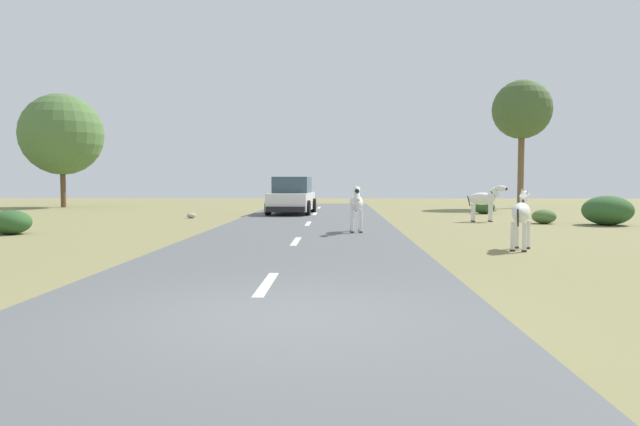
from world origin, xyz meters
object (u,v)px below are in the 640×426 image
(bush_1, at_px, (11,222))
(car_0, at_px, (292,197))
(tree_3, at_px, (62,135))
(zebra_1, at_px, (484,199))
(bush_3, at_px, (484,207))
(rock_1, at_px, (191,216))
(zebra_0, at_px, (356,204))
(zebra_3, at_px, (521,213))
(bush_2, at_px, (544,217))
(tree_0, at_px, (522,110))
(bush_0, at_px, (608,210))

(bush_1, bearing_deg, car_0, 52.73)
(tree_3, bearing_deg, zebra_1, -26.75)
(bush_3, bearing_deg, rock_1, -164.84)
(bush_1, xyz_separation_m, rock_1, (3.54, 7.42, -0.25))
(zebra_1, bearing_deg, rock_1, -98.81)
(zebra_0, distance_m, car_0, 9.96)
(zebra_3, bearing_deg, bush_2, 92.10)
(zebra_0, height_order, bush_2, zebra_0)
(bush_2, bearing_deg, tree_0, 76.18)
(car_0, xyz_separation_m, rock_1, (-4.13, -2.66, -0.74))
(bush_2, relative_size, bush_3, 0.85)
(bush_2, xyz_separation_m, bush_3, (-0.62, 6.30, 0.05))
(bush_0, height_order, bush_1, bush_0)
(bush_3, xyz_separation_m, rock_1, (-13.43, -3.64, -0.20))
(zebra_0, xyz_separation_m, tree_0, (10.16, 16.38, 4.79))
(zebra_1, distance_m, bush_3, 5.59)
(tree_0, relative_size, bush_1, 6.13)
(car_0, xyz_separation_m, bush_0, (11.97, -5.95, -0.31))
(tree_0, xyz_separation_m, rock_1, (-17.03, -9.46, -5.59))
(zebra_1, xyz_separation_m, bush_3, (1.38, 5.38, -0.57))
(zebra_1, height_order, tree_0, tree_0)
(zebra_1, xyz_separation_m, zebra_3, (-1.46, -9.03, -0.03))
(car_0, xyz_separation_m, tree_0, (12.90, 6.80, 4.86))
(car_0, height_order, bush_1, car_0)
(zebra_0, height_order, bush_0, zebra_0)
(car_0, bearing_deg, bush_1, 55.75)
(bush_0, bearing_deg, rock_1, 168.45)
(tree_3, bearing_deg, bush_1, -68.33)
(tree_3, bearing_deg, car_0, -25.41)
(bush_1, bearing_deg, zebra_0, 2.76)
(tree_0, xyz_separation_m, bush_0, (-0.93, -12.75, -5.17))
(zebra_1, height_order, rock_1, zebra_1)
(car_0, height_order, tree_3, tree_3)
(car_0, xyz_separation_m, bush_2, (9.92, -5.32, -0.58))
(bush_0, bearing_deg, bush_1, -168.12)
(tree_0, relative_size, bush_2, 8.38)
(tree_0, bearing_deg, bush_3, -121.73)
(rock_1, bearing_deg, zebra_1, -8.25)
(bush_1, bearing_deg, zebra_1, 20.00)
(zebra_1, xyz_separation_m, car_0, (-7.92, 4.41, -0.04))
(zebra_3, bearing_deg, bush_1, -168.18)
(tree_3, bearing_deg, zebra_0, -43.78)
(car_0, bearing_deg, zebra_1, 153.92)
(bush_2, height_order, bush_3, bush_3)
(zebra_0, relative_size, bush_0, 0.87)
(car_0, xyz_separation_m, tree_3, (-14.40, 6.84, 3.53))
(tree_0, height_order, bush_2, tree_0)
(bush_0, relative_size, bush_3, 1.70)
(zebra_0, xyz_separation_m, zebra_3, (3.72, -3.86, -0.06))
(zebra_3, distance_m, bush_1, 14.53)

